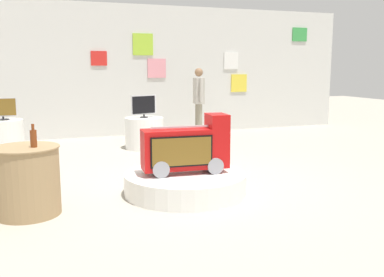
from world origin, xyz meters
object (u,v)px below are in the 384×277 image
at_px(display_pedestal_left_rear, 5,136).
at_px(tv_on_center_rear, 144,105).
at_px(shopper_browsing_near_truck, 199,97).
at_px(novelty_firetruck_tv, 187,149).
at_px(display_pedestal_center_rear, 144,133).
at_px(side_table_round, 27,180).
at_px(bottle_on_side_table, 33,138).
at_px(tv_on_left_rear, 3,108).
at_px(main_display_pedestal, 185,183).

distance_m(display_pedestal_left_rear, tv_on_center_rear, 2.89).
bearing_deg(shopper_browsing_near_truck, display_pedestal_left_rear, -176.11).
bearing_deg(display_pedestal_left_rear, novelty_firetruck_tv, -58.22).
bearing_deg(display_pedestal_center_rear, tv_on_center_rear, -107.06).
bearing_deg(tv_on_center_rear, display_pedestal_left_rear, 168.01).
distance_m(tv_on_center_rear, side_table_round, 4.33).
distance_m(display_pedestal_center_rear, bottle_on_side_table, 4.35).
xyz_separation_m(display_pedestal_center_rear, side_table_round, (-2.30, -3.64, 0.09)).
height_order(display_pedestal_left_rear, tv_on_left_rear, tv_on_left_rear).
relative_size(main_display_pedestal, side_table_round, 2.05).
height_order(side_table_round, bottle_on_side_table, bottle_on_side_table).
distance_m(novelty_firetruck_tv, display_pedestal_left_rear, 4.77).
bearing_deg(side_table_round, tv_on_center_rear, 57.67).
xyz_separation_m(tv_on_left_rear, bottle_on_side_table, (0.56, -4.29, 0.03)).
bearing_deg(display_pedestal_center_rear, bottle_on_side_table, -120.70).
bearing_deg(novelty_firetruck_tv, shopper_browsing_near_truck, 67.16).
xyz_separation_m(novelty_firetruck_tv, tv_on_center_rear, (0.26, 3.46, 0.30)).
relative_size(main_display_pedestal, bottle_on_side_table, 6.17).
bearing_deg(main_display_pedestal, display_pedestal_left_rear, 121.60).
height_order(side_table_round, shopper_browsing_near_truck, shopper_browsing_near_truck).
xyz_separation_m(tv_on_center_rear, shopper_browsing_near_truck, (1.57, 0.88, 0.07)).
bearing_deg(novelty_firetruck_tv, tv_on_left_rear, 121.80).
xyz_separation_m(tv_on_left_rear, tv_on_center_rear, (2.76, -0.58, 0.02)).
height_order(tv_on_left_rear, bottle_on_side_table, tv_on_left_rear).
distance_m(novelty_firetruck_tv, tv_on_left_rear, 4.76).
distance_m(display_pedestal_left_rear, side_table_round, 4.25).
distance_m(main_display_pedestal, side_table_round, 2.05).
xyz_separation_m(display_pedestal_center_rear, bottle_on_side_table, (-2.20, -3.71, 0.59)).
xyz_separation_m(main_display_pedestal, shopper_browsing_near_truck, (1.85, 4.33, 0.84)).
relative_size(display_pedestal_left_rear, side_table_round, 0.93).
height_order(novelty_firetruck_tv, display_pedestal_center_rear, novelty_firetruck_tv).
bearing_deg(display_pedestal_left_rear, tv_on_center_rear, -11.99).
bearing_deg(shopper_browsing_near_truck, tv_on_left_rear, -176.06).
bearing_deg(display_pedestal_left_rear, side_table_round, -83.73).
distance_m(tv_on_left_rear, display_pedestal_center_rear, 2.88).
distance_m(main_display_pedestal, display_pedestal_left_rear, 4.74).
xyz_separation_m(tv_on_center_rear, side_table_round, (-2.30, -3.63, -0.50)).
bearing_deg(main_display_pedestal, display_pedestal_center_rear, 85.35).
relative_size(display_pedestal_left_rear, shopper_browsing_near_truck, 0.45).
relative_size(novelty_firetruck_tv, tv_on_left_rear, 2.19).
relative_size(main_display_pedestal, display_pedestal_center_rear, 2.05).
bearing_deg(bottle_on_side_table, tv_on_center_rear, 59.29).
xyz_separation_m(novelty_firetruck_tv, shopper_browsing_near_truck, (1.83, 4.34, 0.37)).
distance_m(tv_on_left_rear, side_table_round, 4.27).
relative_size(display_pedestal_left_rear, tv_on_center_rear, 1.31).
relative_size(main_display_pedestal, shopper_browsing_near_truck, 0.99).
height_order(display_pedestal_center_rear, side_table_round, side_table_round).
bearing_deg(display_pedestal_left_rear, shopper_browsing_near_truck, 3.89).
bearing_deg(side_table_round, main_display_pedestal, 5.19).
relative_size(main_display_pedestal, novelty_firetruck_tv, 1.40).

